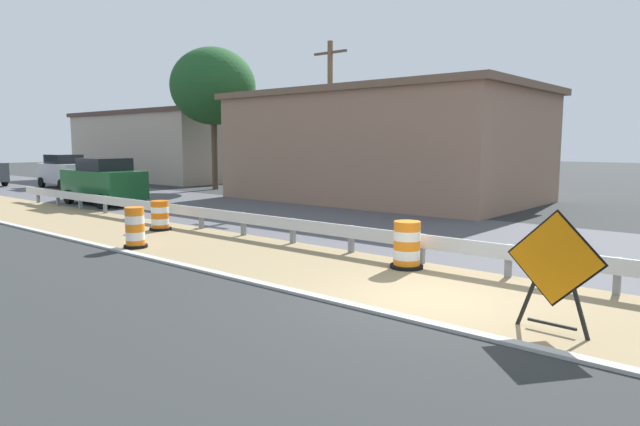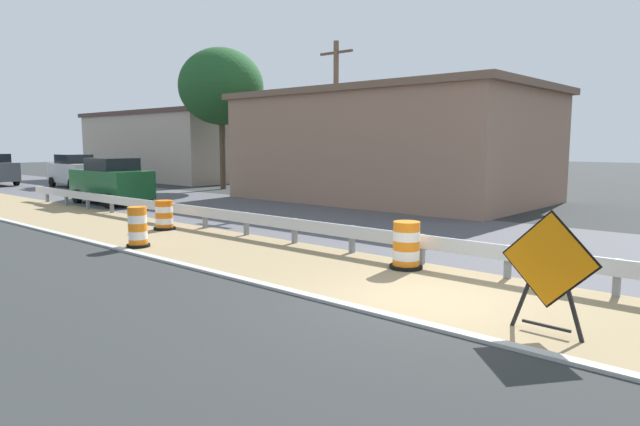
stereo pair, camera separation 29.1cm
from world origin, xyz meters
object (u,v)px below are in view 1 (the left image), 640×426
(traffic_barrel_close, at_px, (135,229))
(utility_pole_near, at_px, (330,121))
(warning_sign_diamond, at_px, (555,265))
(traffic_barrel_nearest, at_px, (407,247))
(traffic_barrel_mid, at_px, (160,217))
(car_mid_far_lane, at_px, (65,171))
(car_trailing_far_lane, at_px, (104,181))

(traffic_barrel_close, distance_m, utility_pole_near, 12.26)
(warning_sign_diamond, bearing_deg, traffic_barrel_close, -85.21)
(traffic_barrel_nearest, relative_size, traffic_barrel_mid, 1.11)
(car_mid_far_lane, height_order, utility_pole_near, utility_pole_near)
(traffic_barrel_nearest, distance_m, traffic_barrel_mid, 8.98)
(car_mid_far_lane, distance_m, utility_pole_near, 19.22)
(traffic_barrel_mid, height_order, utility_pole_near, utility_pole_near)
(traffic_barrel_nearest, xyz_separation_m, traffic_barrel_close, (-2.62, 6.85, 0.02))
(warning_sign_diamond, xyz_separation_m, traffic_barrel_close, (-0.34, 10.76, -0.53))
(traffic_barrel_close, xyz_separation_m, traffic_barrel_mid, (2.18, 2.12, -0.07))
(traffic_barrel_mid, relative_size, car_trailing_far_lane, 0.21)
(traffic_barrel_mid, distance_m, car_mid_far_lane, 20.20)
(warning_sign_diamond, relative_size, traffic_barrel_nearest, 1.74)
(traffic_barrel_nearest, bearing_deg, utility_pole_near, 47.01)
(traffic_barrel_mid, bearing_deg, traffic_barrel_nearest, -87.22)
(traffic_barrel_mid, relative_size, utility_pole_near, 0.13)
(traffic_barrel_nearest, height_order, utility_pole_near, utility_pole_near)
(traffic_barrel_nearest, relative_size, car_trailing_far_lane, 0.23)
(warning_sign_diamond, relative_size, car_mid_far_lane, 0.41)
(warning_sign_diamond, height_order, traffic_barrel_nearest, warning_sign_diamond)
(traffic_barrel_nearest, relative_size, traffic_barrel_close, 0.97)
(warning_sign_diamond, bearing_deg, utility_pole_near, -126.73)
(warning_sign_diamond, xyz_separation_m, traffic_barrel_mid, (1.84, 12.87, -0.60))
(traffic_barrel_mid, height_order, car_trailing_far_lane, car_trailing_far_lane)
(traffic_barrel_mid, bearing_deg, car_mid_far_lane, 72.76)
(utility_pole_near, bearing_deg, car_mid_far_lane, 100.10)
(car_trailing_far_lane, bearing_deg, traffic_barrel_nearest, 173.38)
(traffic_barrel_nearest, xyz_separation_m, car_mid_far_lane, (5.55, 28.26, 0.56))
(car_mid_far_lane, relative_size, car_trailing_far_lane, 0.98)
(warning_sign_diamond, distance_m, traffic_barrel_mid, 13.02)
(traffic_barrel_close, distance_m, car_trailing_far_lane, 11.63)
(warning_sign_diamond, height_order, car_trailing_far_lane, car_trailing_far_lane)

